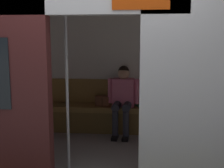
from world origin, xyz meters
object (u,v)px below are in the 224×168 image
object	(u,v)px
train_car	(102,53)
book	(142,106)
handbag	(103,101)
grab_pole_door	(67,90)
bench_seat	(113,112)
person_seated	(123,95)

from	to	relation	value
train_car	book	world-z (taller)	train_car
train_car	handbag	distance (m)	1.37
train_car	grab_pole_door	size ratio (longest dim) A/B	3.05
grab_pole_door	bench_seat	bearing A→B (deg)	-104.76
train_car	handbag	world-z (taller)	train_car
train_car	person_seated	world-z (taller)	train_car
person_seated	handbag	xyz separation A→B (m)	(0.37, -0.11, -0.13)
bench_seat	book	xyz separation A→B (m)	(-0.52, -0.02, 0.13)
train_car	grab_pole_door	bearing A→B (deg)	60.77
person_seated	grab_pole_door	xyz separation A→B (m)	(0.61, 1.54, 0.36)
book	grab_pole_door	size ratio (longest dim) A/B	0.10
handbag	book	world-z (taller)	handbag
handbag	grab_pole_door	world-z (taller)	grab_pole_door
bench_seat	grab_pole_door	xyz separation A→B (m)	(0.42, 1.59, 0.69)
person_seated	grab_pole_door	size ratio (longest dim) A/B	0.57
person_seated	handbag	bearing A→B (deg)	-16.14
train_car	person_seated	size ratio (longest dim) A/B	5.32
train_car	grab_pole_door	distance (m)	0.84
person_seated	grab_pole_door	world-z (taller)	grab_pole_door
handbag	grab_pole_door	xyz separation A→B (m)	(0.23, 1.65, 0.49)
book	grab_pole_door	world-z (taller)	grab_pole_door
book	train_car	bearing A→B (deg)	32.69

